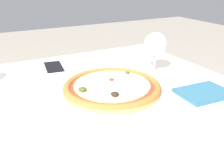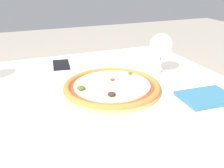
{
  "view_description": "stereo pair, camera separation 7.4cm",
  "coord_description": "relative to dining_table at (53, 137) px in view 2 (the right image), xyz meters",
  "views": [
    {
      "loc": [
        -0.13,
        -0.58,
        1.08
      ],
      "look_at": [
        0.19,
        0.02,
        0.78
      ],
      "focal_mm": 40.0,
      "sensor_mm": 36.0,
      "label": 1
    },
    {
      "loc": [
        -0.06,
        -0.61,
        1.08
      ],
      "look_at": [
        0.19,
        0.02,
        0.78
      ],
      "focal_mm": 40.0,
      "sensor_mm": 36.0,
      "label": 2
    }
  ],
  "objects": [
    {
      "name": "dining_table",
      "position": [
        0.0,
        0.0,
        0.0
      ],
      "size": [
        1.21,
        0.92,
        0.75
      ],
      "color": "brown",
      "rests_on": "ground_plane"
    },
    {
      "name": "pizza_plate",
      "position": [
        0.19,
        0.02,
        0.12
      ],
      "size": [
        0.34,
        0.34,
        0.04
      ],
      "color": "white",
      "rests_on": "dining_table"
    },
    {
      "name": "wine_glass_far_left",
      "position": [
        0.41,
        0.1,
        0.2
      ],
      "size": [
        0.08,
        0.08,
        0.15
      ],
      "color": "silver",
      "rests_on": "dining_table"
    },
    {
      "name": "cell_phone",
      "position": [
        0.09,
        0.31,
        0.1
      ],
      "size": [
        0.09,
        0.15,
        0.01
      ],
      "color": "white",
      "rests_on": "dining_table"
    },
    {
      "name": "napkin_folded",
      "position": [
        0.43,
        -0.12,
        0.1
      ],
      "size": [
        0.16,
        0.12,
        0.01
      ],
      "color": "#2D607A",
      "rests_on": "dining_table"
    }
  ]
}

